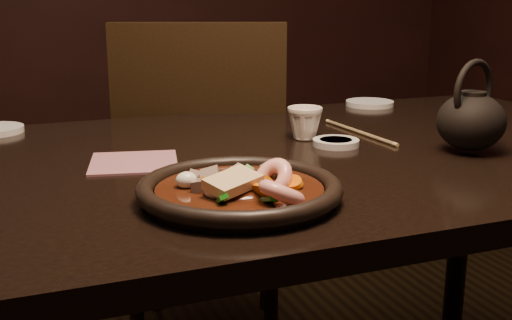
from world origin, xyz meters
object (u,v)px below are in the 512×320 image
object	(u,v)px
plate	(240,190)
tea_cup	(305,122)
table	(292,190)
teapot	(472,118)
chair	(204,181)

from	to	relation	value
plate	tea_cup	xyz separation A→B (m)	(0.26, 0.33, 0.02)
table	plate	bearing A→B (deg)	-128.66
plate	teapot	xyz separation A→B (m)	(0.50, 0.12, 0.05)
table	plate	size ratio (longest dim) A/B	5.36
plate	teapot	size ratio (longest dim) A/B	1.74
table	teapot	distance (m)	0.36
chair	teapot	world-z (taller)	chair
plate	teapot	world-z (taller)	teapot
chair	plate	bearing A→B (deg)	97.05
table	plate	xyz separation A→B (m)	(-0.19, -0.24, 0.09)
plate	teapot	distance (m)	0.52
teapot	plate	bearing A→B (deg)	174.88
table	teapot	world-z (taller)	teapot
chair	tea_cup	xyz separation A→B (m)	(0.07, -0.50, 0.26)
chair	teapot	distance (m)	0.83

